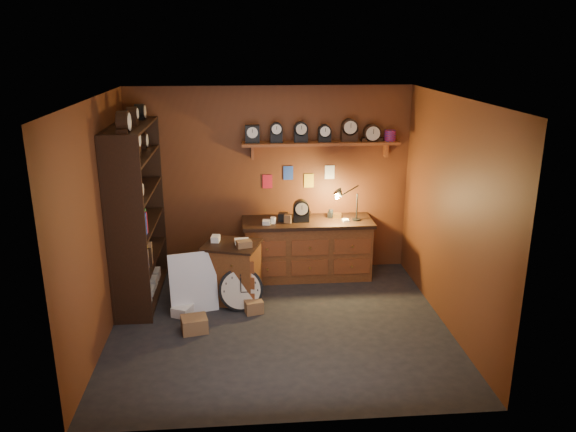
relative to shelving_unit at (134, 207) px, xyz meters
The scene contains 11 objects.
floor 2.40m from the shelving_unit, 28.68° to the right, with size 4.00×4.00×0.00m, color black.
room_shell 2.09m from the shelving_unit, 25.39° to the right, with size 4.02×3.62×2.71m.
shelving_unit is the anchor object (origin of this frame).
workbench 2.48m from the shelving_unit, 12.13° to the left, with size 1.84×0.66×1.36m.
low_cabinet 1.50m from the shelving_unit, ahead, with size 0.83×0.76×0.87m.
big_round_clock 1.73m from the shelving_unit, 20.61° to the right, with size 0.56×0.18×0.56m.
white_panel 1.54m from the shelving_unit, 33.30° to the right, with size 0.59×0.03×0.79m, color silver.
mini_fridge 1.68m from the shelving_unit, 18.17° to the left, with size 0.53×0.54×0.45m.
floor_box_a 1.74m from the shelving_unit, 52.68° to the right, with size 0.30×0.25×0.18m, color brown.
floor_box_b 1.46m from the shelving_unit, 44.14° to the right, with size 0.21×0.25×0.13m, color white.
floor_box_c 1.99m from the shelving_unit, 22.08° to the right, with size 0.22×0.18×0.16m, color brown.
Camera 1 is at (-0.41, -6.04, 3.29)m, focal length 35.00 mm.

